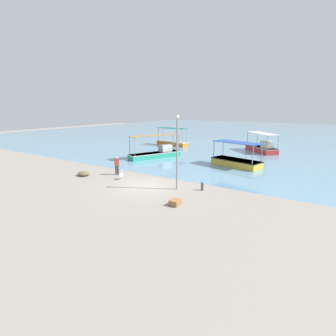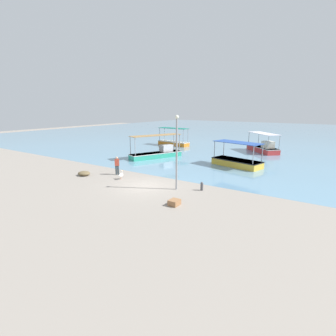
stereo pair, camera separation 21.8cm
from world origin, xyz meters
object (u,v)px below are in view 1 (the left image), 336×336
object	(u,v)px
fishing_boat_near_left	(172,142)
lamp_post	(177,149)
fisherman_standing	(117,165)
cargo_crate	(175,202)
fishing_boat_center	(236,161)
fishing_boat_far_right	(157,153)
mooring_bollard	(202,186)
net_pile	(84,174)
fishing_boat_outer	(262,147)
pelican	(121,175)

from	to	relation	value
fishing_boat_near_left	lamp_post	distance (m)	23.41
fisherman_standing	cargo_crate	bearing A→B (deg)	-22.72
fishing_boat_center	cargo_crate	bearing A→B (deg)	-87.45
fishing_boat_far_right	mooring_bollard	xyz separation A→B (m)	(10.51, -8.71, -0.25)
fishing_boat_center	fishing_boat_far_right	distance (m)	9.88
fishing_boat_center	cargo_crate	size ratio (longest dim) A/B	7.62
fishing_boat_far_right	mooring_bollard	distance (m)	13.65
fishing_boat_center	fisherman_standing	xyz separation A→B (m)	(-7.99, -9.62, 0.38)
lamp_post	net_pile	distance (m)	9.78
fishing_boat_center	lamp_post	size ratio (longest dim) A/B	1.00
fishing_boat_outer	mooring_bollard	world-z (taller)	fishing_boat_outer
fishing_boat_outer	fishing_boat_far_right	bearing A→B (deg)	-130.90
fisherman_standing	pelican	bearing A→B (deg)	-35.01
fishing_boat_near_left	fishing_boat_far_right	xyz separation A→B (m)	(4.00, -9.89, 0.07)
fishing_boat_near_left	pelican	size ratio (longest dim) A/B	6.93
mooring_bollard	cargo_crate	xyz separation A→B (m)	(-0.08, -3.73, -0.17)
fishing_boat_near_left	fishing_boat_center	distance (m)	16.58
lamp_post	fisherman_standing	bearing A→B (deg)	174.22
net_pile	fishing_boat_center	bearing A→B (deg)	48.23
fishing_boat_far_right	cargo_crate	size ratio (longest dim) A/B	9.33
mooring_bollard	fisherman_standing	distance (m)	8.67
fishing_boat_far_right	mooring_bollard	size ratio (longest dim) A/B	10.32
fishing_boat_center	fishing_boat_far_right	world-z (taller)	fishing_boat_far_right
fishing_boat_outer	fishing_boat_far_right	xyz separation A→B (m)	(-9.85, -11.38, -0.03)
fishing_boat_center	fishing_boat_far_right	size ratio (longest dim) A/B	0.82
fishing_boat_far_right	net_pile	size ratio (longest dim) A/B	5.74
net_pile	cargo_crate	world-z (taller)	net_pile
lamp_post	cargo_crate	size ratio (longest dim) A/B	7.64
fishing_boat_near_left	lamp_post	world-z (taller)	lamp_post
fishing_boat_near_left	fishing_boat_center	world-z (taller)	fishing_boat_near_left
mooring_bollard	cargo_crate	size ratio (longest dim) A/B	0.90
fishing_boat_outer	fisherman_standing	size ratio (longest dim) A/B	3.22
fishing_boat_center	fisherman_standing	distance (m)	12.51
fishing_boat_outer	cargo_crate	world-z (taller)	fishing_boat_outer
fishing_boat_near_left	cargo_crate	size ratio (longest dim) A/B	7.62
fishing_boat_center	net_pile	world-z (taller)	fishing_boat_center
fishing_boat_center	fishing_boat_outer	xyz separation A→B (m)	(0.01, 10.61, 0.11)
fisherman_standing	cargo_crate	xyz separation A→B (m)	(8.58, -3.59, -0.72)
fishing_boat_near_left	fishing_boat_far_right	world-z (taller)	fishing_boat_near_left
fishing_boat_center	fishing_boat_near_left	bearing A→B (deg)	146.60
lamp_post	fishing_boat_near_left	bearing A→B (deg)	123.30
fishing_boat_far_right	lamp_post	bearing A→B (deg)	-47.41
fishing_boat_far_right	net_pile	distance (m)	10.80
cargo_crate	fishing_boat_outer	bearing A→B (deg)	91.40
pelican	mooring_bollard	xyz separation A→B (m)	(7.23, 1.14, -0.02)
lamp_post	net_pile	xyz separation A→B (m)	(-9.24, -1.23, -2.95)
fishing_boat_center	pelican	distance (m)	12.48
fishing_boat_center	fisherman_standing	size ratio (longest dim) A/B	3.30
pelican	net_pile	world-z (taller)	pelican
fishing_boat_center	mooring_bollard	xyz separation A→B (m)	(0.67, -9.47, -0.17)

